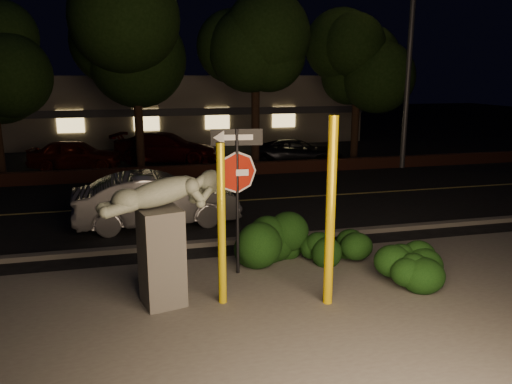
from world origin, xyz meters
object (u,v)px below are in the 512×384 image
yellow_pole_left (222,226)px  silver_sedan (157,200)px  yellow_pole_right (330,213)px  parked_car_red (75,154)px  parked_car_darkred (166,148)px  streetlight (406,8)px  sculpture (163,226)px  parked_car_dark (297,152)px  signpost (237,173)px

yellow_pole_left → silver_sedan: (-0.89, 5.21, -0.75)m
yellow_pole_right → parked_car_red: size_ratio=0.88×
yellow_pole_right → parked_car_darkred: size_ratio=0.70×
yellow_pole_right → streetlight: bearing=56.0°
yellow_pole_left → yellow_pole_right: size_ratio=0.86×
yellow_pole_right → sculpture: size_ratio=1.42×
yellow_pole_right → silver_sedan: 6.39m
yellow_pole_left → parked_car_red: (-3.93, 14.56, -0.81)m
sculpture → parked_car_dark: bearing=48.5°
yellow_pole_right → parked_car_dark: 14.41m
sculpture → parked_car_red: (-2.92, 14.33, -0.82)m
sculpture → silver_sedan: 5.04m
yellow_pole_left → sculpture: yellow_pole_left is taller
silver_sedan → parked_car_red: (-3.04, 9.35, -0.07)m
yellow_pole_left → streetlight: size_ratio=0.26×
silver_sedan → parked_car_darkred: size_ratio=0.91×
streetlight → parked_car_darkred: (-9.89, 3.85, -6.06)m
silver_sedan → parked_car_red: silver_sedan is taller
yellow_pole_left → yellow_pole_right: yellow_pole_right is taller
yellow_pole_right → sculpture: bearing=166.3°
signpost → parked_car_red: signpost is taller
yellow_pole_right → streetlight: 15.32m
streetlight → silver_sedan: size_ratio=2.56×
silver_sedan → yellow_pole_right: bearing=-158.8°
yellow_pole_left → sculpture: size_ratio=1.23×
signpost → parked_car_dark: size_ratio=0.73×
signpost → streetlight: size_ratio=0.27×
yellow_pole_right → silver_sedan: bearing=115.8°
yellow_pole_left → parked_car_dark: (5.89, 13.31, -0.90)m
yellow_pole_right → signpost: size_ratio=1.13×
sculpture → parked_car_dark: sculpture is taller
streetlight → yellow_pole_right: bearing=-103.3°
signpost → sculpture: (-1.57, -1.05, -0.68)m
sculpture → silver_sedan: sculpture is taller
yellow_pole_right → silver_sedan: (-2.74, 5.68, -0.98)m
yellow_pole_left → parked_car_red: 15.10m
yellow_pole_left → parked_car_dark: size_ratio=0.71×
signpost → parked_car_dark: (5.34, 12.03, -1.59)m
signpost → silver_sedan: size_ratio=0.68×
signpost → yellow_pole_left: bearing=-107.1°
parked_car_dark → parked_car_red: bearing=105.2°
parked_car_red → parked_car_darkred: (3.99, 0.80, 0.04)m
silver_sedan → parked_car_red: 9.83m
signpost → parked_car_red: size_ratio=0.78×
yellow_pole_right → parked_car_darkred: 15.96m
yellow_pole_left → streetlight: bearing=49.1°
yellow_pole_right → signpost: yellow_pole_right is taller
silver_sedan → signpost: bearing=-164.4°
yellow_pole_left → silver_sedan: 5.33m
parked_car_darkred → parked_car_dark: 6.18m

